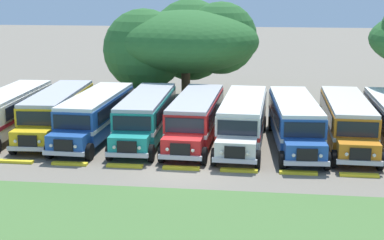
# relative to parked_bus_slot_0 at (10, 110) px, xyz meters

# --- Properties ---
(ground_plane) EXTENTS (220.00, 220.00, 0.00)m
(ground_plane) POSITION_rel_parked_bus_slot_0_xyz_m (12.47, -5.99, -1.58)
(ground_plane) COLOR slate
(foreground_grass_strip) EXTENTS (80.00, 11.46, 0.01)m
(foreground_grass_strip) POSITION_rel_parked_bus_slot_0_xyz_m (12.47, -14.80, -1.58)
(foreground_grass_strip) COLOR #4C7538
(foreground_grass_strip) RESTS_ON ground_plane
(parked_bus_slot_0) EXTENTS (2.91, 10.87, 2.82)m
(parked_bus_slot_0) POSITION_rel_parked_bus_slot_0_xyz_m (0.00, 0.00, 0.00)
(parked_bus_slot_0) COLOR silver
(parked_bus_slot_0) RESTS_ON ground_plane
(parked_bus_slot_1) EXTENTS (3.18, 10.91, 2.82)m
(parked_bus_slot_1) POSITION_rel_parked_bus_slot_0_xyz_m (3.21, 0.33, 0.00)
(parked_bus_slot_1) COLOR yellow
(parked_bus_slot_1) RESTS_ON ground_plane
(parked_bus_slot_2) EXTENTS (2.96, 10.87, 2.82)m
(parked_bus_slot_2) POSITION_rel_parked_bus_slot_0_xyz_m (6.04, -0.29, 0.00)
(parked_bus_slot_2) COLOR #23519E
(parked_bus_slot_2) RESTS_ON ground_plane
(parked_bus_slot_3) EXTENTS (2.82, 10.86, 2.82)m
(parked_bus_slot_3) POSITION_rel_parked_bus_slot_0_xyz_m (9.34, -0.16, 0.00)
(parked_bus_slot_3) COLOR teal
(parked_bus_slot_3) RESTS_ON ground_plane
(parked_bus_slot_4) EXTENTS (2.98, 10.88, 2.82)m
(parked_bus_slot_4) POSITION_rel_parked_bus_slot_0_xyz_m (12.58, -0.25, 0.00)
(parked_bus_slot_4) COLOR red
(parked_bus_slot_4) RESTS_ON ground_plane
(parked_bus_slot_5) EXTENTS (3.06, 10.89, 2.82)m
(parked_bus_slot_5) POSITION_rel_parked_bus_slot_0_xyz_m (15.59, -0.47, 0.00)
(parked_bus_slot_5) COLOR silver
(parked_bus_slot_5) RESTS_ON ground_plane
(parked_bus_slot_6) EXTENTS (3.22, 10.92, 2.82)m
(parked_bus_slot_6) POSITION_rel_parked_bus_slot_0_xyz_m (18.79, -0.45, 0.00)
(parked_bus_slot_6) COLOR #23519E
(parked_bus_slot_6) RESTS_ON ground_plane
(parked_bus_slot_7) EXTENTS (2.85, 10.86, 2.82)m
(parked_bus_slot_7) POSITION_rel_parked_bus_slot_0_xyz_m (22.01, 0.03, 0.00)
(parked_bus_slot_7) COLOR orange
(parked_bus_slot_7) RESTS_ON ground_plane
(curb_wheelstop_1) EXTENTS (2.00, 0.36, 0.15)m
(curb_wheelstop_1) POSITION_rel_parked_bus_slot_0_xyz_m (3.10, -6.17, -1.51)
(curb_wheelstop_1) COLOR yellow
(curb_wheelstop_1) RESTS_ON ground_plane
(curb_wheelstop_2) EXTENTS (2.00, 0.36, 0.15)m
(curb_wheelstop_2) POSITION_rel_parked_bus_slot_0_xyz_m (6.23, -6.17, -1.51)
(curb_wheelstop_2) COLOR yellow
(curb_wheelstop_2) RESTS_ON ground_plane
(curb_wheelstop_3) EXTENTS (2.00, 0.36, 0.15)m
(curb_wheelstop_3) POSITION_rel_parked_bus_slot_0_xyz_m (9.35, -6.17, -1.51)
(curb_wheelstop_3) COLOR yellow
(curb_wheelstop_3) RESTS_ON ground_plane
(curb_wheelstop_4) EXTENTS (2.00, 0.36, 0.15)m
(curb_wheelstop_4) POSITION_rel_parked_bus_slot_0_xyz_m (12.47, -6.17, -1.51)
(curb_wheelstop_4) COLOR yellow
(curb_wheelstop_4) RESTS_ON ground_plane
(curb_wheelstop_5) EXTENTS (2.00, 0.36, 0.15)m
(curb_wheelstop_5) POSITION_rel_parked_bus_slot_0_xyz_m (15.59, -6.17, -1.51)
(curb_wheelstop_5) COLOR yellow
(curb_wheelstop_5) RESTS_ON ground_plane
(curb_wheelstop_6) EXTENTS (2.00, 0.36, 0.15)m
(curb_wheelstop_6) POSITION_rel_parked_bus_slot_0_xyz_m (18.71, -6.17, -1.51)
(curb_wheelstop_6) COLOR yellow
(curb_wheelstop_6) RESTS_ON ground_plane
(curb_wheelstop_7) EXTENTS (2.00, 0.36, 0.15)m
(curb_wheelstop_7) POSITION_rel_parked_bus_slot_0_xyz_m (21.84, -6.17, -1.51)
(curb_wheelstop_7) COLOR yellow
(curb_wheelstop_7) RESTS_ON ground_plane
(broad_shade_tree) EXTENTS (12.60, 12.42, 8.63)m
(broad_shade_tree) POSITION_rel_parked_bus_slot_0_xyz_m (10.21, 11.60, 3.55)
(broad_shade_tree) COLOR brown
(broad_shade_tree) RESTS_ON ground_plane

